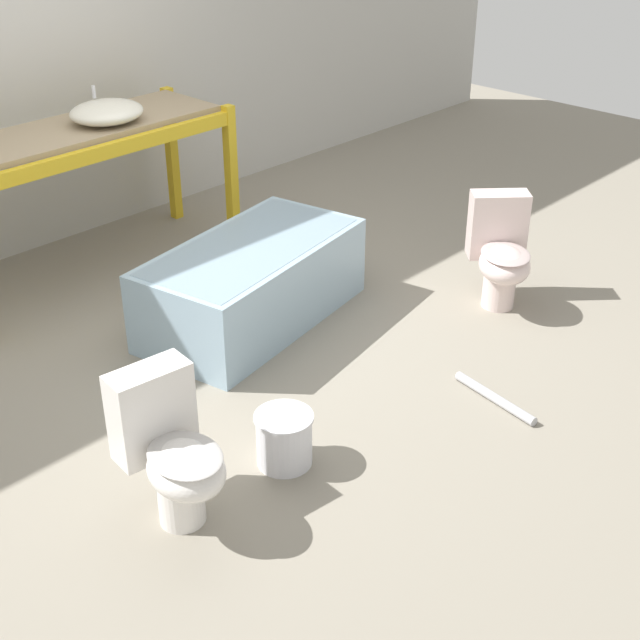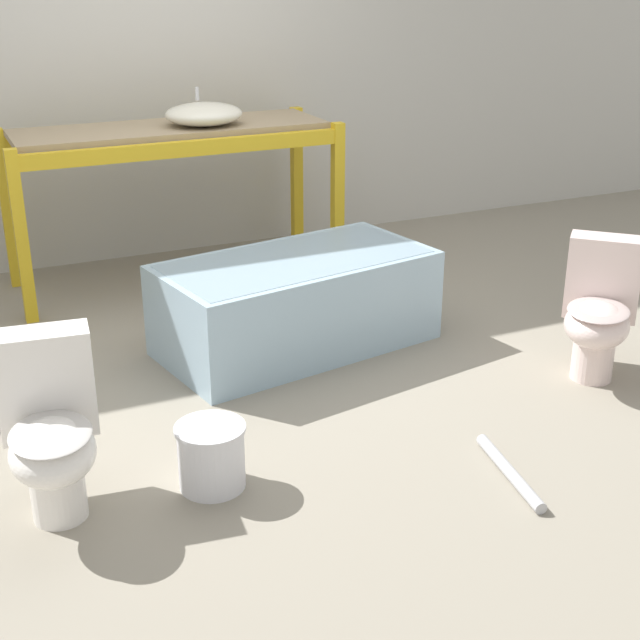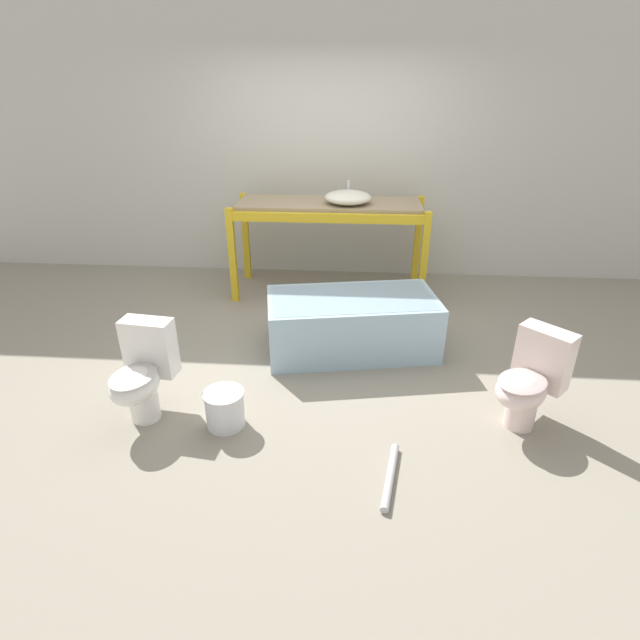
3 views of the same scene
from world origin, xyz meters
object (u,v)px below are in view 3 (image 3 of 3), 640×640
at_px(toilet_near, 530,380).
at_px(toilet_far, 142,373).
at_px(sink_basin, 348,197).
at_px(bucket_white, 225,408).
at_px(bathtub_main, 352,320).

bearing_deg(toilet_near, toilet_far, -133.93).
height_order(sink_basin, toilet_near, sink_basin).
relative_size(toilet_far, bucket_white, 2.42).
height_order(bathtub_main, toilet_near, toilet_near).
bearing_deg(bathtub_main, toilet_far, -153.95).
distance_m(bathtub_main, toilet_near, 1.56).
bearing_deg(bathtub_main, sink_basin, 83.60).
xyz_separation_m(sink_basin, bathtub_main, (0.08, -1.23, -0.79)).
bearing_deg(toilet_far, sink_basin, 66.24).
xyz_separation_m(bathtub_main, bucket_white, (-0.86, -1.14, -0.15)).
distance_m(toilet_near, bucket_white, 2.10).
bearing_deg(bathtub_main, bucket_white, -137.18).
xyz_separation_m(toilet_near, toilet_far, (-2.67, -0.10, 0.00)).
relative_size(bathtub_main, bucket_white, 5.46).
height_order(toilet_near, toilet_far, same).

